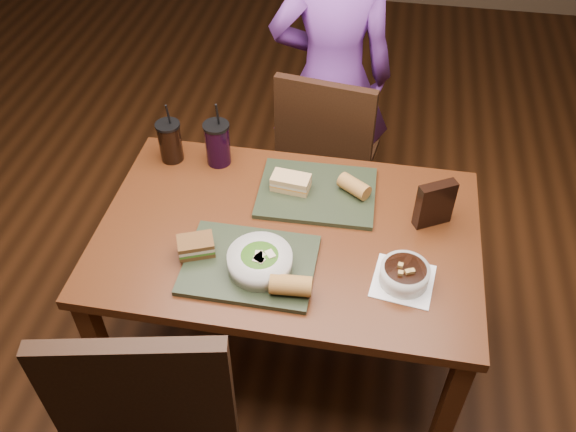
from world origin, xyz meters
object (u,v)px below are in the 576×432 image
at_px(sandwich_near, 196,246).
at_px(baguette_near, 291,285).
at_px(baguette_far, 354,186).
at_px(cup_cola, 170,141).
at_px(chip_bag, 435,204).
at_px(salad_bowl, 260,260).
at_px(chair_far, 325,154).
at_px(diner, 332,80).
at_px(soup_bowl, 404,274).
at_px(tray_near, 250,265).
at_px(dining_table, 288,249).
at_px(cup_berry, 218,143).
at_px(tray_far, 317,193).
at_px(sandwich_far, 291,182).

distance_m(sandwich_near, baguette_near, 0.35).
relative_size(baguette_far, cup_cola, 0.46).
bearing_deg(chip_bag, salad_bowl, -178.27).
relative_size(chair_far, diner, 0.63).
xyz_separation_m(cup_cola, chip_bag, (0.99, -0.18, 0.00)).
relative_size(soup_bowl, baguette_near, 1.64).
xyz_separation_m(sandwich_near, baguette_near, (0.33, -0.11, 0.00)).
height_order(tray_near, soup_bowl, soup_bowl).
xyz_separation_m(chair_far, soup_bowl, (0.36, -0.87, 0.25)).
relative_size(dining_table, cup_berry, 4.83).
bearing_deg(chair_far, soup_bowl, -67.73).
relative_size(tray_far, sandwich_far, 2.91).
relative_size(dining_table, chip_bag, 7.59).
xyz_separation_m(chair_far, baguette_near, (0.02, -0.98, 0.26)).
height_order(baguette_near, cup_berry, cup_berry).
distance_m(diner, cup_berry, 0.73).
bearing_deg(cup_cola, sandwich_near, -63.60).
xyz_separation_m(sandwich_near, chip_bag, (0.76, 0.29, 0.04)).
height_order(diner, baguette_far, diner).
height_order(diner, tray_near, diner).
bearing_deg(tray_far, chair_far, 93.24).
height_order(sandwich_far, cup_berry, cup_berry).
height_order(salad_bowl, baguette_far, salad_bowl).
bearing_deg(chair_far, tray_near, -98.67).
height_order(chair_far, sandwich_near, chair_far).
distance_m(soup_bowl, cup_cola, 1.02).
height_order(tray_far, cup_cola, cup_cola).
bearing_deg(diner, sandwich_far, 76.67).
distance_m(sandwich_far, baguette_near, 0.48).
bearing_deg(dining_table, tray_far, 70.50).
height_order(diner, soup_bowl, diner).
relative_size(dining_table, sandwich_near, 9.51).
distance_m(baguette_far, cup_berry, 0.54).
bearing_deg(chip_bag, dining_table, 165.53).
distance_m(tray_near, tray_far, 0.42).
bearing_deg(soup_bowl, cup_berry, 146.35).
height_order(salad_bowl, cup_berry, cup_berry).
height_order(dining_table, cup_berry, cup_berry).
bearing_deg(baguette_near, diner, 91.23).
relative_size(sandwich_far, baguette_far, 1.24).
relative_size(sandwich_near, baguette_near, 1.07).
bearing_deg(dining_table, chip_bag, 14.85).
bearing_deg(baguette_far, cup_cola, 172.34).
height_order(dining_table, tray_far, tray_far).
distance_m(salad_bowl, baguette_far, 0.49).
bearing_deg(baguette_near, baguette_far, 73.52).
xyz_separation_m(diner, cup_cola, (-0.54, -0.64, 0.06)).
bearing_deg(soup_bowl, sandwich_near, -179.58).
xyz_separation_m(dining_table, baguette_far, (0.20, 0.21, 0.14)).
distance_m(diner, sandwich_far, 0.76).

